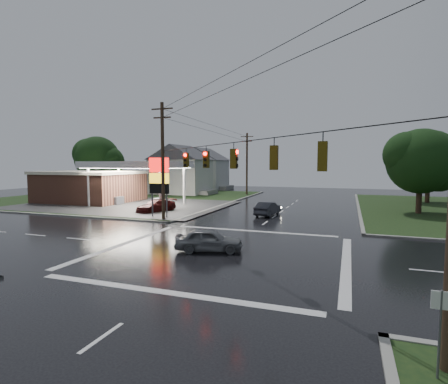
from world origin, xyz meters
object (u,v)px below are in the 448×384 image
(house_near, at_px, (181,169))
(car_pump, at_px, (156,206))
(car_crossing, at_px, (209,240))
(utility_pole_n, at_px, (247,163))
(utility_pole_nw, at_px, (163,159))
(house_far, at_px, (203,168))
(tree_nw_behind, at_px, (98,159))
(tree_ne_far, at_px, (430,157))
(pylon_sign, at_px, (159,177))
(car_north, at_px, (268,209))
(gas_station, at_px, (97,184))
(tree_ne_near, at_px, (422,161))

(house_near, xyz_separation_m, car_pump, (7.95, -22.00, -3.72))
(car_crossing, bearing_deg, utility_pole_n, -4.51)
(utility_pole_nw, distance_m, car_crossing, 13.81)
(house_far, height_order, tree_nw_behind, tree_nw_behind)
(house_far, relative_size, tree_ne_far, 1.13)
(pylon_sign, distance_m, tree_ne_far, 36.35)
(tree_nw_behind, bearing_deg, car_north, -23.46)
(utility_pole_nw, distance_m, house_near, 28.90)
(utility_pole_nw, relative_size, tree_ne_far, 1.12)
(utility_pole_nw, height_order, tree_nw_behind, utility_pole_nw)
(pylon_sign, bearing_deg, tree_ne_far, 40.35)
(house_far, xyz_separation_m, tree_ne_far, (39.10, -14.01, 1.77))
(gas_station, distance_m, house_near, 17.07)
(utility_pole_n, height_order, house_near, utility_pole_n)
(utility_pole_n, bearing_deg, house_near, -170.09)
(house_near, xyz_separation_m, house_far, (-1.00, 12.00, 0.00))
(gas_station, distance_m, tree_nw_behind, 13.63)
(gas_station, relative_size, utility_pole_nw, 2.38)
(car_north, bearing_deg, utility_pole_nw, 43.03)
(house_far, bearing_deg, tree_ne_near, -35.77)
(utility_pole_nw, bearing_deg, car_north, 35.29)
(house_near, bearing_deg, tree_ne_near, -21.76)
(gas_station, distance_m, house_far, 28.61)
(house_near, xyz_separation_m, car_crossing, (20.03, -36.09, -3.71))
(tree_nw_behind, distance_m, tree_ne_near, 48.65)
(tree_ne_near, xyz_separation_m, car_crossing, (-15.06, -22.08, -4.86))
(house_near, height_order, tree_ne_near, tree_ne_near)
(house_far, relative_size, car_pump, 2.35)
(pylon_sign, xyz_separation_m, tree_ne_near, (24.64, 11.49, 1.55))
(tree_ne_near, height_order, car_pump, tree_ne_near)
(gas_station, xyz_separation_m, house_far, (3.73, 28.30, 1.86))
(car_crossing, bearing_deg, utility_pole_nw, 24.62)
(utility_pole_nw, relative_size, car_north, 2.57)
(tree_nw_behind, bearing_deg, utility_pole_n, 18.21)
(tree_nw_behind, bearing_deg, car_pump, -37.50)
(tree_nw_behind, bearing_deg, house_near, 24.98)
(utility_pole_n, bearing_deg, car_north, -68.72)
(gas_station, height_order, car_pump, gas_station)
(utility_pole_n, bearing_deg, gas_station, -131.47)
(house_near, xyz_separation_m, car_north, (20.15, -20.34, -3.70))
(car_north, bearing_deg, tree_nw_behind, -15.71)
(house_near, relative_size, car_north, 2.59)
(utility_pole_nw, relative_size, tree_ne_near, 1.22)
(utility_pole_nw, xyz_separation_m, utility_pole_n, (0.00, 28.50, -0.25))
(car_north, bearing_deg, gas_station, -1.48)
(tree_nw_behind, bearing_deg, tree_ne_near, -9.47)
(utility_pole_nw, bearing_deg, pylon_sign, 135.00)
(house_near, height_order, house_far, same)
(pylon_sign, xyz_separation_m, tree_nw_behind, (-23.34, 19.49, 2.17))
(house_far, relative_size, car_crossing, 2.69)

